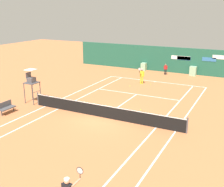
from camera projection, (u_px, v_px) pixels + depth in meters
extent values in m
plane|color=#C67042|center=(103.00, 117.00, 20.35)|extent=(80.00, 80.00, 0.00)
cube|color=white|center=(155.00, 81.00, 30.33)|extent=(10.60, 0.10, 0.01)
cube|color=white|center=(45.00, 106.00, 22.66)|extent=(0.10, 23.40, 0.01)
cube|color=white|center=(58.00, 109.00, 22.09)|extent=(0.10, 23.40, 0.01)
cube|color=white|center=(156.00, 128.00, 18.61)|extent=(0.10, 23.40, 0.01)
cube|color=white|center=(176.00, 131.00, 18.04)|extent=(0.10, 23.40, 0.01)
cube|color=white|center=(137.00, 94.00, 25.81)|extent=(8.00, 0.10, 0.01)
cube|color=white|center=(122.00, 104.00, 23.08)|extent=(0.10, 6.40, 0.01)
cube|color=white|center=(155.00, 82.00, 30.20)|extent=(0.10, 0.24, 0.01)
cylinder|color=#4C4C51|center=(38.00, 99.00, 22.81)|extent=(0.10, 0.10, 1.07)
cylinder|color=#4C4C51|center=(187.00, 126.00, 17.59)|extent=(0.10, 0.10, 1.07)
cube|color=black|center=(103.00, 111.00, 20.21)|extent=(12.00, 0.03, 0.95)
cube|color=white|center=(103.00, 105.00, 20.09)|extent=(12.00, 0.04, 0.06)
cube|color=#1E5642|center=(170.00, 60.00, 34.40)|extent=(25.00, 0.24, 3.07)
cube|color=#2D6BA8|center=(209.00, 59.00, 32.16)|extent=(1.55, 0.02, 0.44)
cube|color=white|center=(222.00, 57.00, 31.50)|extent=(1.93, 0.02, 0.44)
cube|color=#2D6BA8|center=(184.00, 58.00, 33.45)|extent=(1.61, 0.02, 0.44)
cube|color=white|center=(181.00, 58.00, 33.59)|extent=(2.30, 0.02, 0.44)
cube|color=#8CB793|center=(144.00, 67.00, 35.61)|extent=(0.61, 0.70, 0.96)
cube|color=#8CB793|center=(193.00, 71.00, 32.93)|extent=(0.74, 0.70, 1.07)
cylinder|color=#47474C|center=(40.00, 92.00, 23.52)|extent=(0.07, 0.07, 1.69)
cylinder|color=#47474C|center=(33.00, 95.00, 22.75)|extent=(0.07, 0.07, 1.69)
cylinder|color=#47474C|center=(32.00, 91.00, 23.91)|extent=(0.07, 0.07, 1.69)
cylinder|color=#47474C|center=(24.00, 93.00, 23.14)|extent=(0.07, 0.07, 1.69)
cylinder|color=#47474C|center=(37.00, 97.00, 23.23)|extent=(0.04, 0.81, 0.04)
cylinder|color=#47474C|center=(37.00, 92.00, 23.09)|extent=(0.04, 0.81, 0.04)
cube|color=#47474C|center=(32.00, 83.00, 23.08)|extent=(1.00, 1.00, 0.06)
cube|color=#4C4C51|center=(31.00, 80.00, 23.01)|extent=(0.52, 0.56, 0.40)
cube|color=#4C4C51|center=(28.00, 75.00, 23.03)|extent=(0.06, 0.56, 0.45)
cube|color=white|center=(31.00, 70.00, 22.77)|extent=(0.76, 0.80, 0.04)
cylinder|color=#38383D|center=(14.00, 109.00, 21.55)|extent=(0.06, 0.06, 0.38)
cylinder|color=#38383D|center=(2.00, 113.00, 20.58)|extent=(0.06, 0.06, 0.38)
cube|color=#4C4C51|center=(7.00, 108.00, 21.00)|extent=(0.48, 1.30, 0.08)
cube|color=#4C4C51|center=(4.00, 104.00, 21.04)|extent=(0.06, 1.30, 0.42)
cylinder|color=yellow|center=(142.00, 80.00, 29.29)|extent=(0.13, 0.13, 0.80)
cylinder|color=yellow|center=(141.00, 80.00, 29.31)|extent=(0.13, 0.13, 0.80)
cube|color=yellow|center=(142.00, 74.00, 29.10)|extent=(0.41, 0.30, 0.56)
sphere|color=#8C664C|center=(142.00, 70.00, 28.99)|extent=(0.22, 0.22, 0.22)
cylinder|color=white|center=(142.00, 69.00, 28.97)|extent=(0.21, 0.21, 0.06)
cylinder|color=yellow|center=(144.00, 74.00, 29.08)|extent=(0.08, 0.08, 0.54)
cylinder|color=#8C664C|center=(140.00, 72.00, 28.81)|extent=(0.25, 0.54, 0.08)
cylinder|color=black|center=(139.00, 71.00, 28.53)|extent=(0.03, 0.03, 0.22)
torus|color=black|center=(139.00, 69.00, 28.45)|extent=(0.30, 0.12, 0.30)
cylinder|color=silver|center=(139.00, 69.00, 28.45)|extent=(0.25, 0.09, 0.26)
sphere|color=tan|center=(67.00, 181.00, 10.34)|extent=(0.22, 0.22, 0.22)
cylinder|color=white|center=(67.00, 179.00, 10.31)|extent=(0.21, 0.21, 0.06)
cylinder|color=tan|center=(76.00, 183.00, 10.52)|extent=(0.09, 0.54, 0.08)
cylinder|color=black|center=(80.00, 176.00, 10.72)|extent=(0.03, 0.03, 0.22)
torus|color=black|center=(80.00, 171.00, 10.64)|extent=(0.30, 0.03, 0.30)
cylinder|color=silver|center=(80.00, 171.00, 10.64)|extent=(0.26, 0.00, 0.26)
cylinder|color=black|center=(166.00, 72.00, 33.35)|extent=(0.11, 0.11, 0.65)
cylinder|color=black|center=(165.00, 72.00, 33.40)|extent=(0.11, 0.11, 0.65)
cube|color=#AD1E1E|center=(166.00, 67.00, 33.22)|extent=(0.30, 0.18, 0.46)
sphere|color=#8C664C|center=(166.00, 65.00, 33.12)|extent=(0.18, 0.18, 0.18)
cylinder|color=#AD1E1E|center=(167.00, 68.00, 33.16)|extent=(0.07, 0.07, 0.44)
cylinder|color=#AD1E1E|center=(164.00, 68.00, 33.29)|extent=(0.07, 0.07, 0.44)
sphere|color=#CCE033|center=(130.00, 86.00, 28.47)|extent=(0.07, 0.07, 0.07)
sphere|color=#CCE033|center=(141.00, 110.00, 21.81)|extent=(0.07, 0.07, 0.07)
sphere|color=#CCE033|center=(150.00, 84.00, 29.13)|extent=(0.07, 0.07, 0.07)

